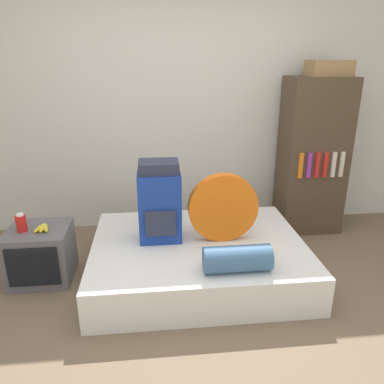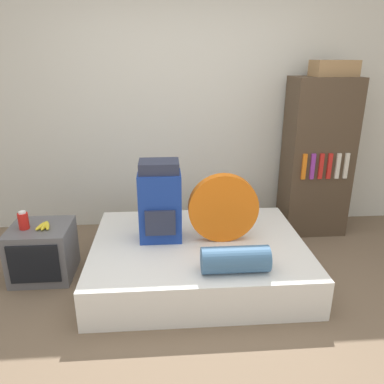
{
  "view_description": "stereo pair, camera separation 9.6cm",
  "coord_description": "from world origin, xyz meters",
  "px_view_note": "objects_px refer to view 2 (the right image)",
  "views": [
    {
      "loc": [
        -0.3,
        -2.12,
        1.82
      ],
      "look_at": [
        0.01,
        0.72,
        0.77
      ],
      "focal_mm": 35.0,
      "sensor_mm": 36.0,
      "label": 1
    },
    {
      "loc": [
        -0.2,
        -2.12,
        1.82
      ],
      "look_at": [
        0.01,
        0.72,
        0.77
      ],
      "focal_mm": 35.0,
      "sensor_mm": 36.0,
      "label": 2
    }
  ],
  "objects_px": {
    "backpack": "(160,202)",
    "television": "(43,251)",
    "tent_bag": "(223,208)",
    "canister": "(23,221)",
    "cardboard_box": "(334,68)",
    "sleeping_roll": "(235,259)",
    "bookshelf": "(317,158)"
  },
  "relations": [
    {
      "from": "tent_bag",
      "to": "sleeping_roll",
      "type": "xyz_separation_m",
      "value": [
        0.02,
        -0.51,
        -0.2
      ]
    },
    {
      "from": "television",
      "to": "canister",
      "type": "bearing_deg",
      "value": -168.91
    },
    {
      "from": "tent_bag",
      "to": "cardboard_box",
      "type": "height_order",
      "value": "cardboard_box"
    },
    {
      "from": "canister",
      "to": "cardboard_box",
      "type": "xyz_separation_m",
      "value": [
        2.83,
        0.78,
        1.17
      ]
    },
    {
      "from": "backpack",
      "to": "tent_bag",
      "type": "relative_size",
      "value": 1.17
    },
    {
      "from": "sleeping_roll",
      "to": "bookshelf",
      "type": "xyz_separation_m",
      "value": [
        1.09,
        1.33,
        0.39
      ]
    },
    {
      "from": "backpack",
      "to": "canister",
      "type": "height_order",
      "value": "backpack"
    },
    {
      "from": "backpack",
      "to": "canister",
      "type": "distance_m",
      "value": 1.14
    },
    {
      "from": "tent_bag",
      "to": "canister",
      "type": "xyz_separation_m",
      "value": [
        -1.66,
        0.05,
        -0.08
      ]
    },
    {
      "from": "television",
      "to": "tent_bag",
      "type": "bearing_deg",
      "value": -2.75
    },
    {
      "from": "television",
      "to": "cardboard_box",
      "type": "distance_m",
      "value": 3.19
    },
    {
      "from": "sleeping_roll",
      "to": "tent_bag",
      "type": "bearing_deg",
      "value": 91.77
    },
    {
      "from": "cardboard_box",
      "to": "canister",
      "type": "bearing_deg",
      "value": -164.51
    },
    {
      "from": "tent_bag",
      "to": "television",
      "type": "height_order",
      "value": "tent_bag"
    },
    {
      "from": "television",
      "to": "canister",
      "type": "height_order",
      "value": "canister"
    },
    {
      "from": "television",
      "to": "cardboard_box",
      "type": "height_order",
      "value": "cardboard_box"
    },
    {
      "from": "backpack",
      "to": "bookshelf",
      "type": "relative_size",
      "value": 0.42
    },
    {
      "from": "bookshelf",
      "to": "cardboard_box",
      "type": "distance_m",
      "value": 0.89
    },
    {
      "from": "canister",
      "to": "cardboard_box",
      "type": "relative_size",
      "value": 0.38
    },
    {
      "from": "television",
      "to": "cardboard_box",
      "type": "xyz_separation_m",
      "value": [
        2.72,
        0.76,
        1.47
      ]
    },
    {
      "from": "sleeping_roll",
      "to": "cardboard_box",
      "type": "xyz_separation_m",
      "value": [
        1.16,
        1.34,
        1.28
      ]
    },
    {
      "from": "sleeping_roll",
      "to": "television",
      "type": "bearing_deg",
      "value": 159.65
    },
    {
      "from": "tent_bag",
      "to": "television",
      "type": "distance_m",
      "value": 1.6
    },
    {
      "from": "bookshelf",
      "to": "cardboard_box",
      "type": "height_order",
      "value": "cardboard_box"
    },
    {
      "from": "backpack",
      "to": "television",
      "type": "height_order",
      "value": "backpack"
    },
    {
      "from": "tent_bag",
      "to": "television",
      "type": "bearing_deg",
      "value": 177.25
    },
    {
      "from": "sleeping_roll",
      "to": "canister",
      "type": "relative_size",
      "value": 3.22
    },
    {
      "from": "canister",
      "to": "sleeping_roll",
      "type": "bearing_deg",
      "value": -18.46
    },
    {
      "from": "backpack",
      "to": "television",
      "type": "distance_m",
      "value": 1.11
    },
    {
      "from": "tent_bag",
      "to": "backpack",
      "type": "bearing_deg",
      "value": 172.41
    },
    {
      "from": "television",
      "to": "backpack",
      "type": "bearing_deg",
      "value": -0.22
    },
    {
      "from": "sleeping_roll",
      "to": "bookshelf",
      "type": "height_order",
      "value": "bookshelf"
    }
  ]
}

